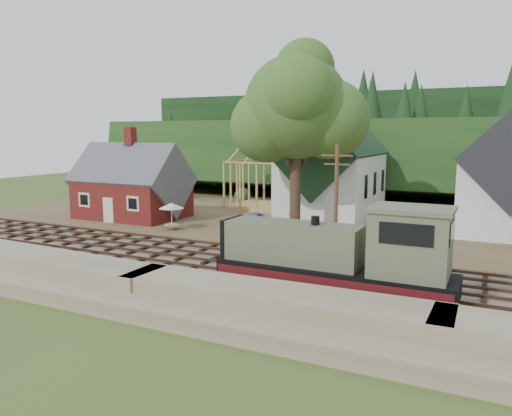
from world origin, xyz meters
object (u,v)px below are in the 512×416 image
at_px(car_green, 93,203).
at_px(patio_set, 171,207).
at_px(car_blue, 253,219).
at_px(locomotive, 342,258).

relative_size(car_green, patio_set, 1.54).
relative_size(car_blue, car_green, 0.97).
bearing_deg(locomotive, car_blue, 130.33).
bearing_deg(locomotive, patio_set, 150.88).
bearing_deg(patio_set, locomotive, -29.12).
bearing_deg(car_green, car_blue, -106.33).
relative_size(car_blue, patio_set, 1.50).
xyz_separation_m(car_green, patio_set, (15.27, -6.22, 1.42)).
bearing_deg(car_blue, car_green, 165.94).
height_order(car_blue, patio_set, patio_set).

